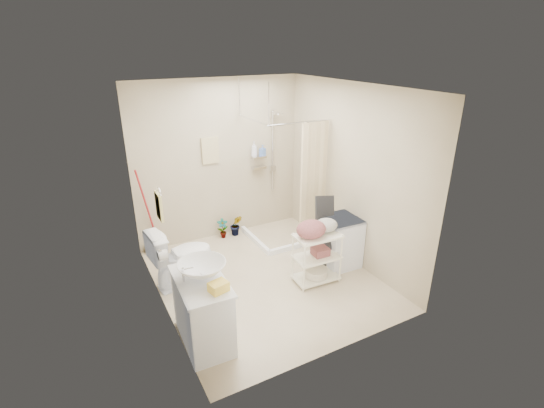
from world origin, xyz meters
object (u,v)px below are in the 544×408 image
(vanity, at_px, (203,311))
(toilet, at_px, (182,256))
(laundry_rack, at_px, (317,253))
(washing_machine, at_px, (339,242))

(vanity, distance_m, toilet, 1.21)
(toilet, relative_size, laundry_rack, 1.00)
(vanity, height_order, toilet, toilet)
(washing_machine, bearing_deg, laundry_rack, -156.78)
(toilet, bearing_deg, washing_machine, -111.11)
(washing_machine, relative_size, laundry_rack, 0.88)
(toilet, xyz_separation_m, laundry_rack, (1.64, -0.81, 0.00))
(washing_machine, distance_m, laundry_rack, 0.58)
(vanity, height_order, washing_machine, vanity)
(toilet, xyz_separation_m, washing_machine, (2.18, -0.59, -0.05))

